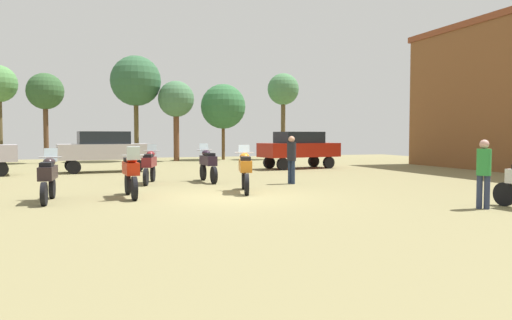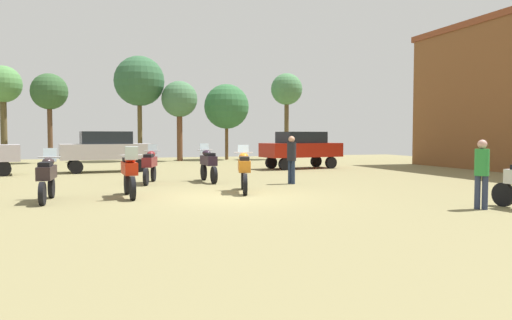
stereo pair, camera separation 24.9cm
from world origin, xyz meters
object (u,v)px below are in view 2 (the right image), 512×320
Objects in this scene: motorcycle_5 at (150,164)px; motorcycle_8 at (208,163)px; motorcycle_2 at (129,172)px; tree_2 at (179,100)px; motorcycle_1 at (244,169)px; car_1 at (301,147)px; tree_8 at (3,86)px; car_2 at (106,148)px; tree_3 at (227,107)px; motorcycle_7 at (47,176)px; person_2 at (292,156)px; tree_1 at (139,82)px; tree_7 at (49,93)px; tree_4 at (287,91)px; person_3 at (482,169)px.

motorcycle_8 is (2.23, -0.08, 0.01)m from motorcycle_5.
motorcycle_2 is 0.39× the size of tree_2.
motorcycle_1 is 4.58m from motorcycle_5.
tree_8 is at bearing 47.72° from car_1.
car_2 reaches higher than motorcycle_1.
tree_8 reaches higher than motorcycle_2.
car_1 is 0.81× the size of tree_3.
motorcycle_2 reaches higher than motorcycle_7.
car_2 reaches higher than person_2.
motorcycle_2 is at bearing -88.24° from motorcycle_5.
motorcycle_5 is 0.49× the size of car_2.
motorcycle_5 is 17.05m from tree_1.
tree_7 is at bearing -15.82° from tree_8.
tree_8 is at bearing -74.92° from motorcycle_2.
motorcycle_5 is at bearing 114.52° from car_1.
tree_3 reaches higher than motorcycle_1.
person_2 is 0.32× the size of tree_3.
tree_4 is (9.39, 15.73, 4.42)m from motorcycle_8.
tree_1 is (4.08, 20.59, 4.83)m from motorcycle_7.
tree_4 is at bearing -3.65° from tree_1.
motorcycle_5 is 0.39× the size of tree_2.
motorcycle_8 is 0.39× the size of tree_7.
tree_1 is (-6.24, 25.39, 4.54)m from person_3.
motorcycle_1 is at bearing -62.93° from tree_8.
tree_3 is at bearing -47.55° from car_2.
person_2 is (-3.62, -7.60, -0.12)m from car_1.
tree_8 reaches higher than tree_7.
car_2 is 10.58m from person_2.
tree_1 is (1.86, 20.34, 4.81)m from motorcycle_2.
motorcycle_2 is 21.91m from tree_8.
car_1 is 17.05m from tree_7.
motorcycle_2 is 0.48× the size of car_2.
car_1 is 11.04m from tree_3.
motorcycle_5 is 1.01× the size of motorcycle_7.
tree_7 is (-4.87, 15.60, 3.84)m from motorcycle_5.
tree_2 reaches higher than motorcycle_8.
tree_1 is 1.31× the size of tree_3.
motorcycle_7 is 8.56m from person_2.
motorcycle_8 is 8.69m from car_1.
tree_7 is 0.92× the size of tree_8.
tree_4 is at bearing -45.33° from person_2.
tree_1 is (-1.71, 20.10, 4.80)m from motorcycle_1.
motorcycle_1 is 3.71m from motorcycle_8.
car_1 is at bearing -106.84° from tree_4.
tree_4 is at bearing -125.85° from motorcycle_2.
person_3 is at bearing -81.71° from tree_2.
tree_1 reaches higher than motorcycle_2.
motorcycle_2 is at bearing 85.33° from person_2.
tree_4 is (13.13, 9.15, 3.99)m from car_2.
tree_2 is 3.71m from tree_3.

